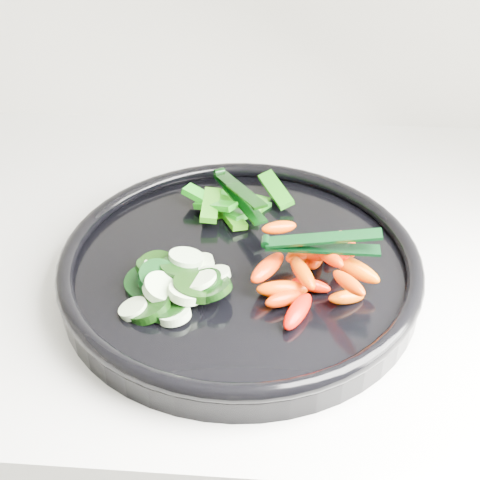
{
  "coord_description": "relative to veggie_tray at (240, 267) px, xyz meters",
  "views": [
    {
      "loc": [
        -0.09,
        1.09,
        1.39
      ],
      "look_at": [
        -0.13,
        1.63,
        0.99
      ],
      "focal_mm": 50.0,
      "sensor_mm": 36.0,
      "label": 1
    }
  ],
  "objects": [
    {
      "name": "tong_pepper",
      "position": [
        -0.01,
        0.1,
        0.03
      ],
      "size": [
        0.07,
        0.11,
        0.02
      ],
      "color": "black",
      "rests_on": "pepper_pile"
    },
    {
      "name": "carrot_pile",
      "position": [
        0.08,
        -0.02,
        0.02
      ],
      "size": [
        0.14,
        0.16,
        0.05
      ],
      "color": "#F66300",
      "rests_on": "veggie_tray"
    },
    {
      "name": "pepper_pile",
      "position": [
        -0.01,
        0.1,
        0.01
      ],
      "size": [
        0.13,
        0.1,
        0.03
      ],
      "color": "#0A6E10",
      "rests_on": "veggie_tray"
    },
    {
      "name": "cucumber_pile",
      "position": [
        -0.07,
        -0.04,
        0.01
      ],
      "size": [
        0.12,
        0.12,
        0.04
      ],
      "color": "black",
      "rests_on": "veggie_tray"
    },
    {
      "name": "tong_carrot",
      "position": [
        0.08,
        -0.02,
        0.05
      ],
      "size": [
        0.11,
        0.02,
        0.02
      ],
      "color": "black",
      "rests_on": "carrot_pile"
    },
    {
      "name": "veggie_tray",
      "position": [
        0.0,
        0.0,
        0.0
      ],
      "size": [
        0.48,
        0.48,
        0.04
      ],
      "color": "black",
      "rests_on": "counter"
    }
  ]
}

